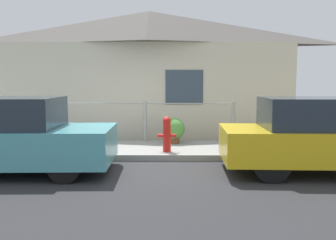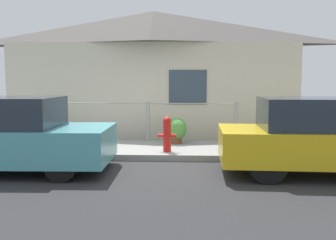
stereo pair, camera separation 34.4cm
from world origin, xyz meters
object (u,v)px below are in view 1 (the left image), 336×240
(car_left, at_px, (9,136))
(fire_hydrant, at_px, (167,133))
(car_right, at_px, (330,136))
(potted_plant_near_hydrant, at_px, (174,129))
(potted_plant_corner, at_px, (294,128))
(potted_plant_by_fence, at_px, (49,132))

(car_left, relative_size, fire_hydrant, 4.79)
(car_right, relative_size, potted_plant_near_hydrant, 6.26)
(car_left, height_order, potted_plant_corner, car_left)
(car_left, bearing_deg, potted_plant_near_hydrant, 38.32)
(potted_plant_by_fence, relative_size, potted_plant_corner, 0.78)
(car_left, bearing_deg, potted_plant_corner, 21.29)
(car_left, relative_size, potted_plant_by_fence, 7.10)
(car_left, xyz_separation_m, potted_plant_by_fence, (-0.15, 2.81, -0.29))
(fire_hydrant, bearing_deg, potted_plant_by_fence, 157.51)
(car_right, height_order, fire_hydrant, car_right)
(potted_plant_near_hydrant, height_order, potted_plant_corner, potted_plant_corner)
(car_left, xyz_separation_m, potted_plant_corner, (6.40, 2.69, -0.17))
(car_right, distance_m, potted_plant_corner, 2.70)
(potted_plant_by_fence, bearing_deg, car_right, -23.89)
(fire_hydrant, relative_size, potted_plant_by_fence, 1.48)
(potted_plant_corner, bearing_deg, car_right, -94.46)
(car_right, bearing_deg, potted_plant_near_hydrant, 139.85)
(car_right, distance_m, potted_plant_near_hydrant, 4.01)
(car_left, bearing_deg, potted_plant_by_fence, 91.55)
(potted_plant_by_fence, distance_m, potted_plant_corner, 6.55)
(car_left, xyz_separation_m, potted_plant_near_hydrant, (3.22, 2.69, -0.21))
(car_left, xyz_separation_m, fire_hydrant, (3.04, 1.49, -0.15))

